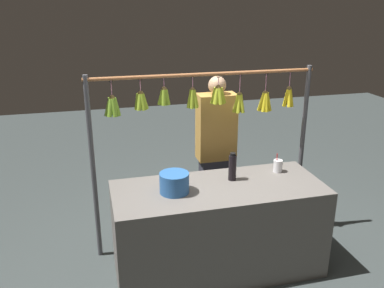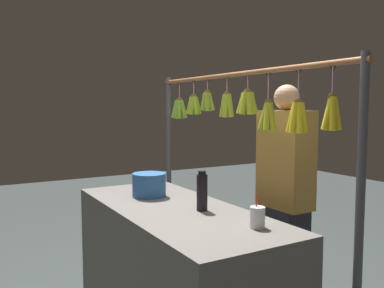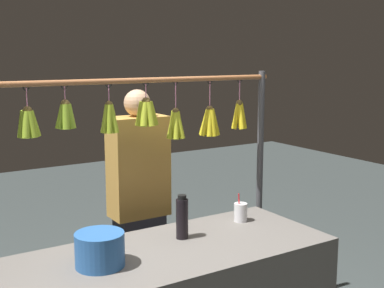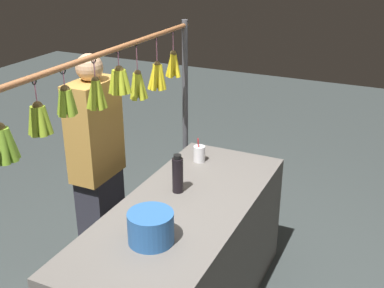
% 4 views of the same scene
% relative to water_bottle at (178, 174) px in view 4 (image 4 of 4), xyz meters
% --- Properties ---
extents(market_counter, '(1.79, 0.73, 0.81)m').
position_rel_water_bottle_xyz_m(market_counter, '(0.15, 0.11, -0.52)').
color(market_counter, '#66605B').
rests_on(market_counter, ground).
extents(display_rack, '(2.10, 0.15, 1.72)m').
position_rel_water_bottle_xyz_m(display_rack, '(0.17, -0.37, 0.35)').
color(display_rack, '#4C4C51').
rests_on(display_rack, ground).
extents(water_bottle, '(0.07, 0.07, 0.25)m').
position_rel_water_bottle_xyz_m(water_bottle, '(0.00, 0.00, 0.00)').
color(water_bottle, black).
rests_on(water_bottle, market_counter).
extents(blue_bucket, '(0.24, 0.24, 0.17)m').
position_rel_water_bottle_xyz_m(blue_bucket, '(0.54, 0.12, -0.03)').
color(blue_bucket, '#2C60A6').
rests_on(blue_bucket, market_counter).
extents(drink_cup, '(0.08, 0.08, 0.18)m').
position_rel_water_bottle_xyz_m(drink_cup, '(-0.46, -0.06, -0.06)').
color(drink_cup, silver).
rests_on(drink_cup, market_counter).
extents(vendor_person, '(0.38, 0.21, 1.61)m').
position_rel_water_bottle_xyz_m(vendor_person, '(-0.05, -0.64, -0.14)').
color(vendor_person, '#2D2D38').
rests_on(vendor_person, ground).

